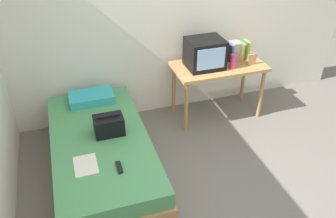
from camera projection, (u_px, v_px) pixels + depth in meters
name	position (u px, v px, depth m)	size (l,w,h in m)	color
ground_plane	(227.00, 210.00, 3.40)	(8.00, 8.00, 0.00)	slate
wall_back	(165.00, 15.00, 4.29)	(5.20, 0.10, 2.60)	silver
bed	(102.00, 156.00, 3.71)	(1.00, 2.00, 0.48)	#B27F4C
desk	(219.00, 72.00, 4.47)	(1.16, 0.60, 0.73)	#B27F4C
tv	(205.00, 53.00, 4.28)	(0.44, 0.39, 0.36)	black
water_bottle	(233.00, 62.00, 4.29)	(0.07, 0.07, 0.18)	#E53372
book_row	(237.00, 51.00, 4.51)	(0.30, 0.17, 0.24)	black
picture_frame	(252.00, 59.00, 4.40)	(0.11, 0.02, 0.14)	#B27F4C
pillow	(91.00, 97.00, 4.14)	(0.51, 0.31, 0.10)	#33A8B7
handbag	(109.00, 125.00, 3.59)	(0.30, 0.20, 0.23)	black
magazine	(86.00, 165.00, 3.23)	(0.21, 0.29, 0.01)	white
remote_dark	(119.00, 167.00, 3.19)	(0.04, 0.16, 0.02)	black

